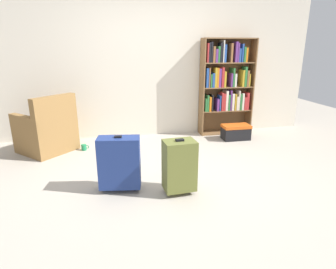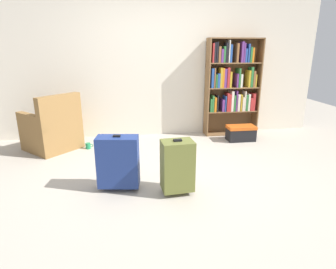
{
  "view_description": "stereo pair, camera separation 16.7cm",
  "coord_description": "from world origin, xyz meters",
  "px_view_note": "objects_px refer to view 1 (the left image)",
  "views": [
    {
      "loc": [
        -0.75,
        -3.17,
        1.57
      ],
      "look_at": [
        -0.11,
        0.07,
        0.55
      ],
      "focal_mm": 30.2,
      "sensor_mm": 36.0,
      "label": 1
    },
    {
      "loc": [
        -0.59,
        -3.2,
        1.57
      ],
      "look_at": [
        -0.11,
        0.07,
        0.55
      ],
      "focal_mm": 30.2,
      "sensor_mm": 36.0,
      "label": 2
    }
  ],
  "objects_px": {
    "mug": "(84,147)",
    "suitcase_olive": "(179,165)",
    "storage_box": "(236,132)",
    "armchair": "(47,132)",
    "bookshelf": "(226,83)",
    "suitcase_navy_blue": "(119,163)"
  },
  "relations": [
    {
      "from": "bookshelf",
      "to": "storage_box",
      "type": "xyz_separation_m",
      "value": [
        0.07,
        -0.43,
        -0.81
      ]
    },
    {
      "from": "mug",
      "to": "suitcase_olive",
      "type": "xyz_separation_m",
      "value": [
        1.17,
        -1.63,
        0.28
      ]
    },
    {
      "from": "armchair",
      "to": "mug",
      "type": "relative_size",
      "value": 8.25
    },
    {
      "from": "bookshelf",
      "to": "suitcase_olive",
      "type": "distance_m",
      "value": 2.6
    },
    {
      "from": "armchair",
      "to": "suitcase_olive",
      "type": "relative_size",
      "value": 1.56
    },
    {
      "from": "suitcase_olive",
      "to": "storage_box",
      "type": "bearing_deg",
      "value": 49.75
    },
    {
      "from": "mug",
      "to": "storage_box",
      "type": "height_order",
      "value": "storage_box"
    },
    {
      "from": "bookshelf",
      "to": "armchair",
      "type": "height_order",
      "value": "bookshelf"
    },
    {
      "from": "bookshelf",
      "to": "suitcase_navy_blue",
      "type": "relative_size",
      "value": 2.64
    },
    {
      "from": "bookshelf",
      "to": "mug",
      "type": "xyz_separation_m",
      "value": [
        -2.54,
        -0.49,
        -0.9
      ]
    },
    {
      "from": "storage_box",
      "to": "suitcase_navy_blue",
      "type": "bearing_deg",
      "value": -144.03
    },
    {
      "from": "armchair",
      "to": "suitcase_olive",
      "type": "bearing_deg",
      "value": -45.0
    },
    {
      "from": "mug",
      "to": "storage_box",
      "type": "xyz_separation_m",
      "value": [
        2.6,
        0.06,
        0.09
      ]
    },
    {
      "from": "mug",
      "to": "suitcase_navy_blue",
      "type": "relative_size",
      "value": 0.18
    },
    {
      "from": "armchair",
      "to": "storage_box",
      "type": "distance_m",
      "value": 3.14
    },
    {
      "from": "bookshelf",
      "to": "storage_box",
      "type": "height_order",
      "value": "bookshelf"
    },
    {
      "from": "suitcase_navy_blue",
      "to": "storage_box",
      "type": "bearing_deg",
      "value": 35.97
    },
    {
      "from": "mug",
      "to": "suitcase_navy_blue",
      "type": "distance_m",
      "value": 1.57
    },
    {
      "from": "mug",
      "to": "storage_box",
      "type": "bearing_deg",
      "value": 1.33
    },
    {
      "from": "suitcase_navy_blue",
      "to": "mug",
      "type": "bearing_deg",
      "value": 109.98
    },
    {
      "from": "storage_box",
      "to": "suitcase_olive",
      "type": "distance_m",
      "value": 2.23
    },
    {
      "from": "bookshelf",
      "to": "mug",
      "type": "height_order",
      "value": "bookshelf"
    }
  ]
}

